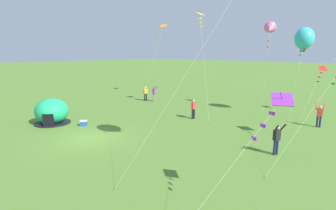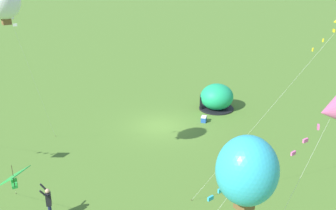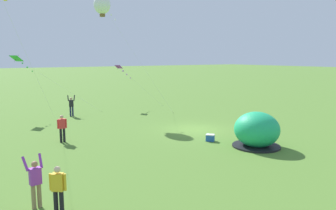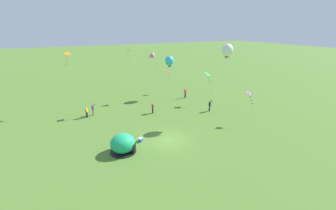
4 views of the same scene
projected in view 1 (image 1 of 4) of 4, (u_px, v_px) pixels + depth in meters
The scene contains 14 objects.
ground_plane at pixel (90, 138), 17.95m from camera, with size 300.00×300.00×0.00m, color #517A2D.
popup_tent at pixel (52, 112), 21.45m from camera, with size 2.81×2.81×2.10m.
cooler_box at pixel (84, 123), 20.90m from camera, with size 0.64×0.62×0.44m.
person_watching_sky at pixel (319, 115), 20.40m from camera, with size 0.70×0.59×1.89m.
person_with_toddler at pixel (146, 93), 31.50m from camera, with size 0.42×0.48×1.72m.
person_far_back at pixel (154, 93), 31.17m from camera, with size 0.52×0.67×1.89m.
person_flying_kite at pixel (277, 138), 14.87m from camera, with size 0.60×0.71×1.89m.
person_near_tent at pixel (193, 108), 23.00m from camera, with size 0.27×0.59×1.72m.
kite_red at pixel (322, 71), 24.01m from camera, with size 0.87×5.85×4.60m.
kite_cyan at pixel (304, 38), 22.32m from camera, with size 1.59×4.32×7.87m.
kite_orange at pixel (162, 29), 33.78m from camera, with size 1.65×2.88×9.42m.
kite_purple at pixel (275, 109), 8.61m from camera, with size 1.81×4.94×4.52m.
kite_yellow at pixel (200, 18), 25.26m from camera, with size 4.80×4.61×9.77m.
kite_pink at pixel (270, 29), 24.41m from camera, with size 1.47×2.77×8.59m.
Camera 1 is at (15.75, -8.60, 5.81)m, focal length 28.00 mm.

